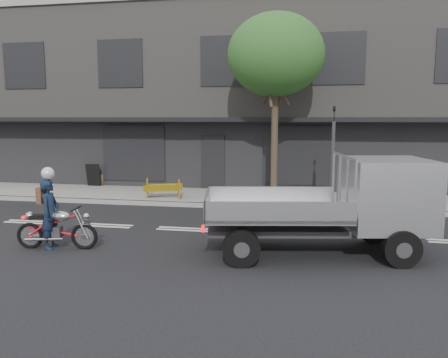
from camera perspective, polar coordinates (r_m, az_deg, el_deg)
ground at (r=12.42m, az=-5.11°, el=-6.57°), size 80.00×80.00×0.00m
sidewalk at (r=16.87m, az=-0.88°, el=-2.40°), size 32.00×3.20×0.15m
kerb at (r=15.34m, az=-2.04°, el=-3.45°), size 32.00×0.20×0.15m
building_main at (r=23.13m, az=2.32°, el=10.17°), size 26.00×10.00×8.00m
street_tree at (r=15.96m, az=6.78°, el=15.72°), size 3.40×3.40×6.74m
traffic_light_pole at (r=15.04m, az=13.99°, el=2.17°), size 0.12×0.12×3.50m
motorcycle at (r=11.21m, az=-21.01°, el=-5.92°), size 1.97×0.57×1.02m
rider at (r=11.22m, az=-21.75°, el=-4.27°), size 0.48×0.66×1.68m
flatbed_ute at (r=10.42m, az=18.00°, el=-2.34°), size 5.24×2.80×2.31m
construction_barrier at (r=16.22m, az=-8.18°, el=-1.30°), size 1.42×0.94×0.74m
sandwich_board at (r=19.91m, az=-16.71°, el=0.50°), size 0.62×0.42×0.98m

